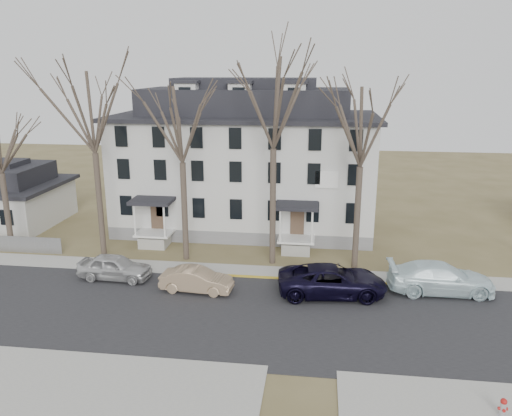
# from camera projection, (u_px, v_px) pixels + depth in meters

# --- Properties ---
(ground) EXTENTS (120.00, 120.00, 0.00)m
(ground) POSITION_uv_depth(u_px,v_px,m) (233.00, 335.00, 24.69)
(ground) COLOR brown
(ground) RESTS_ON ground
(main_road) EXTENTS (120.00, 10.00, 0.04)m
(main_road) POSITION_uv_depth(u_px,v_px,m) (240.00, 316.00, 26.60)
(main_road) COLOR #27272A
(main_road) RESTS_ON ground
(far_sidewalk) EXTENTS (120.00, 2.00, 0.08)m
(far_sidewalk) POSITION_uv_depth(u_px,v_px,m) (254.00, 272.00, 32.33)
(far_sidewalk) COLOR #A09F97
(far_sidewalk) RESTS_ON ground
(near_sidewalk_left) EXTENTS (20.00, 5.00, 0.08)m
(near_sidewalk_left) POSITION_uv_depth(u_px,v_px,m) (25.00, 384.00, 20.89)
(near_sidewalk_left) COLOR #A09F97
(near_sidewalk_left) RESTS_ON ground
(yellow_curb) EXTENTS (14.00, 0.25, 0.06)m
(yellow_curb) POSITION_uv_depth(u_px,v_px,m) (332.00, 282.00, 30.86)
(yellow_curb) COLOR gold
(yellow_curb) RESTS_ON ground
(boarding_house) EXTENTS (20.80, 12.36, 12.05)m
(boarding_house) POSITION_uv_depth(u_px,v_px,m) (246.00, 162.00, 40.63)
(boarding_house) COLOR slate
(boarding_house) RESTS_ON ground
(small_house) EXTENTS (8.70, 8.70, 5.00)m
(small_house) POSITION_uv_depth(u_px,v_px,m) (8.00, 198.00, 42.06)
(small_house) COLOR beige
(small_house) RESTS_ON ground
(tree_far_left) EXTENTS (8.40, 8.40, 13.72)m
(tree_far_left) POSITION_uv_depth(u_px,v_px,m) (91.00, 107.00, 32.61)
(tree_far_left) COLOR #473B31
(tree_far_left) RESTS_ON ground
(tree_mid_left) EXTENTS (7.80, 7.80, 12.74)m
(tree_mid_left) POSITION_uv_depth(u_px,v_px,m) (181.00, 119.00, 32.07)
(tree_mid_left) COLOR #473B31
(tree_mid_left) RESTS_ON ground
(tree_center) EXTENTS (9.00, 9.00, 14.70)m
(tree_center) POSITION_uv_depth(u_px,v_px,m) (274.00, 96.00, 30.94)
(tree_center) COLOR #473B31
(tree_center) RESTS_ON ground
(tree_mid_right) EXTENTS (7.80, 7.80, 12.74)m
(tree_mid_right) POSITION_uv_depth(u_px,v_px,m) (363.00, 122.00, 30.66)
(tree_mid_right) COLOR #473B31
(tree_mid_right) RESTS_ON ground
(car_silver) EXTENTS (4.64, 2.02, 1.56)m
(car_silver) POSITION_uv_depth(u_px,v_px,m) (115.00, 267.00, 31.09)
(car_silver) COLOR silver
(car_silver) RESTS_ON ground
(car_tan) EXTENTS (4.36, 1.78, 1.41)m
(car_tan) POSITION_uv_depth(u_px,v_px,m) (197.00, 280.00, 29.38)
(car_tan) COLOR tan
(car_tan) RESTS_ON ground
(car_navy) EXTENTS (6.52, 3.51, 1.74)m
(car_navy) POSITION_uv_depth(u_px,v_px,m) (332.00, 281.00, 28.87)
(car_navy) COLOR black
(car_navy) RESTS_ON ground
(car_white) EXTENTS (6.19, 2.73, 1.77)m
(car_white) POSITION_uv_depth(u_px,v_px,m) (441.00, 279.00, 29.20)
(car_white) COLOR white
(car_white) RESTS_ON ground
(bicycle_left) EXTENTS (2.00, 1.19, 1.00)m
(bicycle_left) POSITION_uv_depth(u_px,v_px,m) (155.00, 238.00, 37.33)
(bicycle_left) COLOR black
(bicycle_left) RESTS_ON ground
(fire_hydrant) EXTENTS (0.35, 0.33, 0.84)m
(fire_hydrant) POSITION_uv_depth(u_px,v_px,m) (503.00, 408.00, 18.74)
(fire_hydrant) COLOR #B7B7BA
(fire_hydrant) RESTS_ON ground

